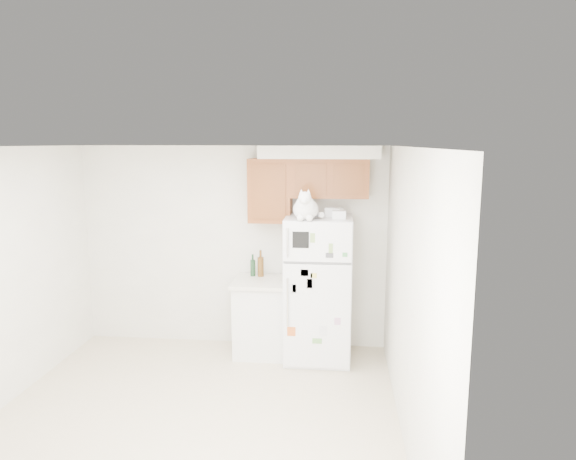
# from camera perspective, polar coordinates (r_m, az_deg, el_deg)

# --- Properties ---
(ground_plane) EXTENTS (3.80, 4.00, 0.01)m
(ground_plane) POSITION_cam_1_polar(r_m,az_deg,el_deg) (5.07, -10.81, -20.56)
(ground_plane) COLOR beige
(room_shell) EXTENTS (3.84, 4.04, 2.52)m
(room_shell) POSITION_cam_1_polar(r_m,az_deg,el_deg) (4.67, -9.17, -1.08)
(room_shell) COLOR silver
(room_shell) RESTS_ON ground_plane
(refrigerator) EXTENTS (0.76, 0.78, 1.70)m
(refrigerator) POSITION_cam_1_polar(r_m,az_deg,el_deg) (6.04, 3.38, -6.52)
(refrigerator) COLOR white
(refrigerator) RESTS_ON ground_plane
(base_counter) EXTENTS (0.64, 0.64, 0.92)m
(base_counter) POSITION_cam_1_polar(r_m,az_deg,el_deg) (6.29, -3.01, -9.56)
(base_counter) COLOR white
(base_counter) RESTS_ON ground_plane
(cat) EXTENTS (0.34, 0.50, 0.35)m
(cat) POSITION_cam_1_polar(r_m,az_deg,el_deg) (5.59, 1.99, 2.47)
(cat) COLOR white
(cat) RESTS_ON refrigerator
(storage_box_back) EXTENTS (0.21, 0.18, 0.10)m
(storage_box_back) POSITION_cam_1_polar(r_m,az_deg,el_deg) (5.88, 5.13, 1.99)
(storage_box_back) COLOR white
(storage_box_back) RESTS_ON refrigerator
(storage_box_front) EXTENTS (0.15, 0.11, 0.09)m
(storage_box_front) POSITION_cam_1_polar(r_m,az_deg,el_deg) (5.71, 5.67, 1.70)
(storage_box_front) COLOR white
(storage_box_front) RESTS_ON refrigerator
(bottle_green) EXTENTS (0.06, 0.06, 0.27)m
(bottle_green) POSITION_cam_1_polar(r_m,az_deg,el_deg) (6.30, -3.93, -3.91)
(bottle_green) COLOR #19381E
(bottle_green) RESTS_ON base_counter
(bottle_amber) EXTENTS (0.08, 0.08, 0.33)m
(bottle_amber) POSITION_cam_1_polar(r_m,az_deg,el_deg) (6.27, -3.06, -3.72)
(bottle_amber) COLOR #593814
(bottle_amber) RESTS_ON base_counter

